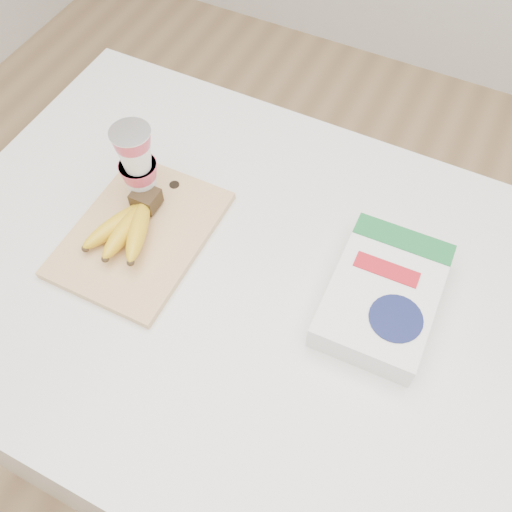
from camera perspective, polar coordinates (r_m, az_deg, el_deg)
The scene contains 6 objects.
room at distance 0.71m, azimuth 2.06°, elevation 12.43°, with size 4.00×4.00×4.00m.
table at distance 1.45m, azimuth 1.01°, elevation -13.03°, with size 1.29×0.86×0.97m, color silver.
cutting_board at distance 1.08m, azimuth -11.46°, elevation 2.20°, with size 0.23×0.32×0.02m, color #DDA879.
bananas at distance 1.06m, azimuth -12.61°, elevation 3.10°, with size 0.13×0.17×0.06m.
yogurt_stack at distance 1.06m, azimuth -11.82°, elevation 9.12°, with size 0.08×0.08×0.17m.
cereal_box at distance 0.99m, azimuth 12.59°, elevation -3.78°, with size 0.18×0.26×0.06m.
Camera 1 is at (0.20, -0.46, 1.84)m, focal length 40.00 mm.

